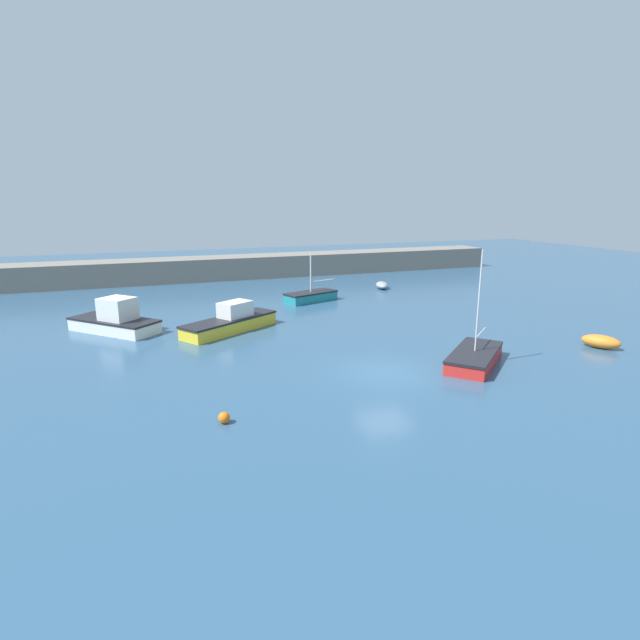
{
  "coord_description": "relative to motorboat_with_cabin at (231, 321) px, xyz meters",
  "views": [
    {
      "loc": [
        -10.46,
        -19.25,
        7.84
      ],
      "look_at": [
        -0.57,
        6.94,
        0.96
      ],
      "focal_mm": 28.0,
      "sensor_mm": 36.0,
      "label": 1
    }
  ],
  "objects": [
    {
      "name": "mooring_buoy_white",
      "position": [
        2.23,
        4.73,
        -0.39
      ],
      "size": [
        0.39,
        0.39,
        0.39
      ],
      "primitive_type": "sphere",
      "color": "white",
      "rests_on": "ground_plane"
    },
    {
      "name": "fishing_dinghy_green",
      "position": [
        15.29,
        9.74,
        -0.29
      ],
      "size": [
        1.65,
        2.33,
        0.6
      ],
      "rotation": [
        0.0,
        0.0,
        4.4
      ],
      "color": "gray",
      "rests_on": "ground_plane"
    },
    {
      "name": "harbor_breakwater",
      "position": [
        5.18,
        20.36,
        0.49
      ],
      "size": [
        55.35,
        3.8,
        2.16
      ],
      "primitive_type": "cube",
      "color": "slate",
      "rests_on": "ground_plane"
    },
    {
      "name": "sailboat_tall_mast",
      "position": [
        9.76,
        -10.41,
        -0.22
      ],
      "size": [
        4.73,
        4.43,
        5.56
      ],
      "rotation": [
        0.0,
        0.0,
        3.85
      ],
      "color": "red",
      "rests_on": "ground_plane"
    },
    {
      "name": "ground_plane",
      "position": [
        5.18,
        -9.93,
        -0.69
      ],
      "size": [
        120.0,
        120.0,
        0.2
      ],
      "primitive_type": "cube",
      "color": "#2D5170"
    },
    {
      "name": "sailboat_twin_hulled",
      "position": [
        7.47,
        6.6,
        -0.19
      ],
      "size": [
        4.48,
        2.86,
        3.61
      ],
      "rotation": [
        0.0,
        0.0,
        3.46
      ],
      "color": "teal",
      "rests_on": "ground_plane"
    },
    {
      "name": "mooring_buoy_orange",
      "position": [
        -2.68,
        -12.6,
        -0.38
      ],
      "size": [
        0.42,
        0.42,
        0.42
      ],
      "primitive_type": "sphere",
      "color": "orange",
      "rests_on": "ground_plane"
    },
    {
      "name": "dinghy_near_pier",
      "position": [
        17.84,
        -10.53,
        -0.23
      ],
      "size": [
        1.76,
        2.12,
        0.71
      ],
      "rotation": [
        0.0,
        0.0,
        2.09
      ],
      "color": "orange",
      "rests_on": "ground_plane"
    },
    {
      "name": "motorboat_with_cabin",
      "position": [
        0.0,
        0.0,
        0.0
      ],
      "size": [
        6.37,
        4.92,
        1.73
      ],
      "rotation": [
        0.0,
        0.0,
        3.7
      ],
      "color": "yellow",
      "rests_on": "ground_plane"
    },
    {
      "name": "cabin_cruiser_white",
      "position": [
        -6.52,
        2.22,
        0.12
      ],
      "size": [
        5.42,
        5.57,
        2.11
      ],
      "rotation": [
        0.0,
        0.0,
        2.32
      ],
      "color": "white",
      "rests_on": "ground_plane"
    }
  ]
}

